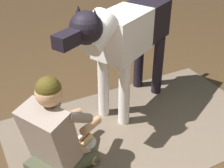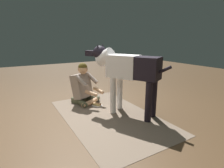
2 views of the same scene
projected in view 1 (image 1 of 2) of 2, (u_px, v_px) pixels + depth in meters
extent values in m
plane|color=#4C3520|center=(124.00, 142.00, 2.92)|extent=(14.74, 14.74, 0.00)
cube|color=#715F4F|center=(138.00, 127.00, 3.10)|extent=(2.52, 1.49, 0.01)
cube|color=#4A4E37|center=(49.00, 168.00, 2.56)|extent=(0.37, 0.41, 0.12)
cylinder|color=#4A4E37|center=(49.00, 149.00, 2.74)|extent=(0.33, 0.38, 0.11)
cylinder|color=tan|center=(67.00, 143.00, 2.82)|extent=(0.27, 0.36, 0.09)
cylinder|color=#4A4E37|center=(76.00, 164.00, 2.59)|extent=(0.40, 0.13, 0.11)
cylinder|color=tan|center=(81.00, 151.00, 2.73)|extent=(0.23, 0.37, 0.09)
cube|color=gray|center=(49.00, 136.00, 2.43)|extent=(0.46, 0.50, 0.55)
cylinder|color=gray|center=(46.00, 103.00, 2.54)|extent=(0.30, 0.20, 0.24)
cylinder|color=tan|center=(69.00, 115.00, 2.78)|extent=(0.28, 0.15, 0.12)
cylinder|color=gray|center=(79.00, 118.00, 2.37)|extent=(0.30, 0.20, 0.24)
cylinder|color=tan|center=(91.00, 126.00, 2.66)|extent=(0.26, 0.22, 0.12)
sphere|color=tan|center=(49.00, 93.00, 2.27)|extent=(0.21, 0.21, 0.21)
sphere|color=#504316|center=(48.00, 89.00, 2.25)|extent=(0.19, 0.19, 0.19)
cylinder|color=white|center=(124.00, 94.00, 3.00)|extent=(0.11, 0.11, 0.69)
cylinder|color=white|center=(103.00, 86.00, 3.12)|extent=(0.11, 0.11, 0.69)
cylinder|color=black|center=(158.00, 66.00, 3.48)|extent=(0.11, 0.11, 0.69)
cylinder|color=black|center=(139.00, 60.00, 3.61)|extent=(0.11, 0.11, 0.69)
cube|color=white|center=(123.00, 33.00, 2.88)|extent=(0.65, 0.57, 0.40)
cube|color=black|center=(145.00, 21.00, 3.17)|extent=(0.58, 0.52, 0.38)
cylinder|color=white|center=(97.00, 32.00, 2.53)|extent=(0.47, 0.40, 0.37)
sphere|color=black|center=(86.00, 28.00, 2.40)|extent=(0.27, 0.27, 0.27)
cube|color=black|center=(67.00, 40.00, 2.25)|extent=(0.23, 0.20, 0.11)
cone|color=black|center=(95.00, 17.00, 2.31)|extent=(0.13, 0.13, 0.12)
cone|color=black|center=(78.00, 13.00, 2.39)|extent=(0.13, 0.13, 0.12)
cylinder|color=black|center=(157.00, 17.00, 3.37)|extent=(0.34, 0.21, 0.23)
cylinder|color=silver|center=(85.00, 143.00, 2.91)|extent=(0.22, 0.22, 0.01)
cylinder|color=#E6C577|center=(83.00, 139.00, 2.90)|extent=(0.17, 0.13, 0.05)
cylinder|color=#E6C577|center=(86.00, 141.00, 2.88)|extent=(0.17, 0.13, 0.05)
cylinder|color=brown|center=(84.00, 140.00, 2.89)|extent=(0.17, 0.12, 0.04)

